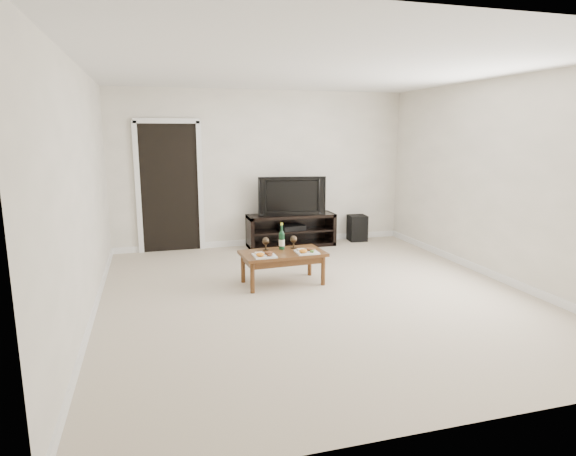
{
  "coord_description": "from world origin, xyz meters",
  "views": [
    {
      "loc": [
        -1.84,
        -5.2,
        1.92
      ],
      "look_at": [
        -0.16,
        0.65,
        0.7
      ],
      "focal_mm": 30.0,
      "sensor_mm": 36.0,
      "label": 1
    }
  ],
  "objects_px": {
    "subwoofer": "(357,228)",
    "coffee_table": "(283,268)",
    "media_console": "(291,230)",
    "television": "(291,195)"
  },
  "relations": [
    {
      "from": "coffee_table",
      "to": "television",
      "type": "bearing_deg",
      "value": 70.73
    },
    {
      "from": "media_console",
      "to": "coffee_table",
      "type": "xyz_separation_m",
      "value": [
        -0.69,
        -1.97,
        -0.07
      ]
    },
    {
      "from": "subwoofer",
      "to": "coffee_table",
      "type": "xyz_separation_m",
      "value": [
        -1.95,
        -2.05,
        -0.02
      ]
    },
    {
      "from": "subwoofer",
      "to": "television",
      "type": "bearing_deg",
      "value": -171.77
    },
    {
      "from": "television",
      "to": "media_console",
      "type": "bearing_deg",
      "value": 0.0
    },
    {
      "from": "media_console",
      "to": "coffee_table",
      "type": "bearing_deg",
      "value": -109.27
    },
    {
      "from": "television",
      "to": "subwoofer",
      "type": "bearing_deg",
      "value": 12.25
    },
    {
      "from": "coffee_table",
      "to": "subwoofer",
      "type": "bearing_deg",
      "value": 46.45
    },
    {
      "from": "coffee_table",
      "to": "media_console",
      "type": "bearing_deg",
      "value": 70.73
    },
    {
      "from": "media_console",
      "to": "coffee_table",
      "type": "relative_size",
      "value": 1.42
    }
  ]
}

